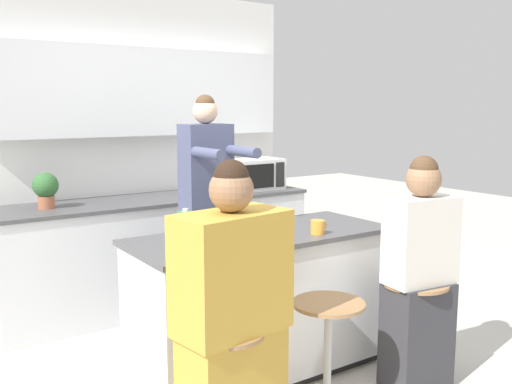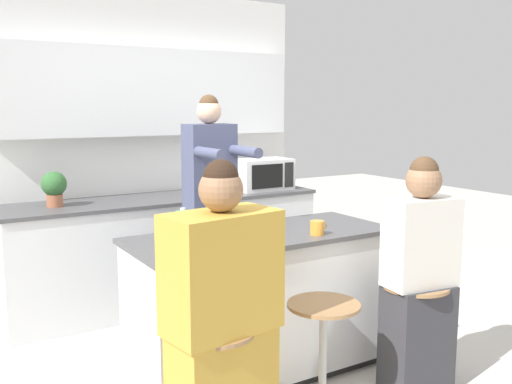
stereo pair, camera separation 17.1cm
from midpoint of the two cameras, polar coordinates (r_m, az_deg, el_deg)
ground_plane at (r=3.86m, az=-0.72°, el=-17.57°), size 16.00×16.00×0.00m
wall_back at (r=5.15m, az=-12.48°, el=6.59°), size 2.91×0.22×2.70m
back_counter at (r=5.01m, az=-10.69°, el=-5.85°), size 2.71×0.68×0.94m
kitchen_island at (r=3.68m, az=-0.74°, el=-11.04°), size 1.67×0.70×0.92m
bar_stool_center at (r=3.25m, az=5.63°, el=-15.61°), size 0.40×0.40×0.66m
bar_stool_rightmost at (r=3.67m, az=14.18°, el=-12.94°), size 0.40×0.40×0.66m
person_cooking at (r=4.12m, az=-6.10°, el=-2.78°), size 0.35×0.58×1.78m
person_wrapped_blanket at (r=2.75m, az=-4.23°, el=-13.09°), size 0.57×0.36×1.47m
person_seated_near at (r=3.56m, az=14.65°, el=-8.85°), size 0.45×0.31×1.42m
cooking_pot at (r=3.65m, az=-3.53°, el=-2.56°), size 0.30×0.21×0.16m
fruit_bowl at (r=3.57m, az=-7.96°, el=-3.70°), size 0.18×0.18×0.06m
mixing_bowl_steel at (r=3.12m, az=-6.64°, el=-5.39°), size 0.24×0.24×0.06m
coffee_cup_near at (r=3.53m, az=4.82°, el=-3.53°), size 0.12×0.09×0.09m
coffee_cup_far at (r=3.29m, az=-4.74°, el=-4.50°), size 0.11×0.08×0.08m
juice_carton at (r=3.29m, az=-8.54°, el=-3.54°), size 0.07×0.07×0.21m
microwave at (r=5.29m, az=-1.20°, el=1.79°), size 0.52×0.34×0.29m
potted_plant at (r=4.61m, az=-21.30°, el=0.36°), size 0.19×0.19×0.27m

